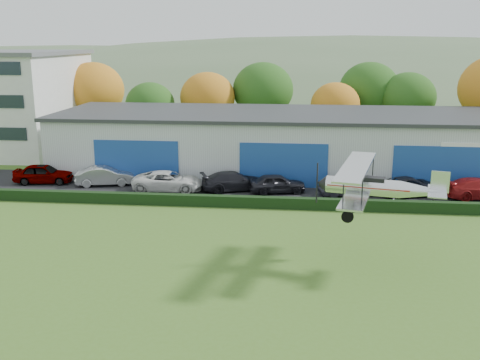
# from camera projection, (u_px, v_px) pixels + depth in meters

# --- Properties ---
(ground) EXTENTS (300.00, 300.00, 0.00)m
(ground) POSITION_uv_depth(u_px,v_px,m) (152.00, 313.00, 24.50)
(ground) COLOR #456A21
(ground) RESTS_ON ground
(apron) EXTENTS (48.00, 9.00, 0.05)m
(apron) POSITION_uv_depth(u_px,v_px,m) (257.00, 190.00, 44.44)
(apron) COLOR black
(apron) RESTS_ON ground
(hedge) EXTENTS (46.00, 0.60, 0.80)m
(hedge) POSITION_uv_depth(u_px,v_px,m) (252.00, 202.00, 39.72)
(hedge) COLOR black
(hedge) RESTS_ON ground
(hangar) EXTENTS (40.60, 12.60, 5.30)m
(hangar) POSITION_uv_depth(u_px,v_px,m) (286.00, 142.00, 50.33)
(hangar) COLOR #B2B7BC
(hangar) RESTS_ON ground
(tree_belt) EXTENTS (75.70, 13.22, 10.12)m
(tree_belt) POSITION_uv_depth(u_px,v_px,m) (252.00, 95.00, 62.23)
(tree_belt) COLOR #3D2614
(tree_belt) RESTS_ON ground
(distant_hills) EXTENTS (430.00, 196.00, 56.00)m
(distant_hills) POSITION_uv_depth(u_px,v_px,m) (263.00, 126.00, 163.16)
(distant_hills) COLOR #4C6642
(distant_hills) RESTS_ON ground
(car_0) EXTENTS (4.92, 2.47, 1.61)m
(car_0) POSITION_uv_depth(u_px,v_px,m) (43.00, 174.00, 46.16)
(car_0) COLOR gray
(car_0) RESTS_ON apron
(car_1) EXTENTS (4.91, 2.74, 1.53)m
(car_1) POSITION_uv_depth(u_px,v_px,m) (105.00, 176.00, 45.54)
(car_1) COLOR silver
(car_1) RESTS_ON apron
(car_2) EXTENTS (5.59, 2.73, 1.53)m
(car_2) POSITION_uv_depth(u_px,v_px,m) (168.00, 181.00, 43.85)
(car_2) COLOR silver
(car_2) RESTS_ON apron
(car_3) EXTENTS (5.54, 3.77, 1.49)m
(car_3) POSITION_uv_depth(u_px,v_px,m) (234.00, 181.00, 43.99)
(car_3) COLOR black
(car_3) RESTS_ON apron
(car_4) EXTENTS (4.60, 2.58, 1.48)m
(car_4) POSITION_uv_depth(u_px,v_px,m) (277.00, 183.00, 43.28)
(car_4) COLOR black
(car_4) RESTS_ON apron
(car_5) EXTENTS (4.59, 2.64, 1.43)m
(car_5) POSITION_uv_depth(u_px,v_px,m) (348.00, 186.00, 42.47)
(car_5) COLOR black
(car_5) RESTS_ON apron
(car_6) EXTENTS (5.56, 3.87, 1.41)m
(car_6) POSITION_uv_depth(u_px,v_px,m) (410.00, 186.00, 42.58)
(car_6) COLOR black
(car_6) RESTS_ON apron
(car_7) EXTENTS (5.56, 3.19, 1.52)m
(car_7) POSITION_uv_depth(u_px,v_px,m) (479.00, 188.00, 41.74)
(car_7) COLOR maroon
(car_7) RESTS_ON apron
(biplane) EXTENTS (6.62, 7.54, 2.80)m
(biplane) POSITION_uv_depth(u_px,v_px,m) (374.00, 186.00, 28.62)
(biplane) COLOR silver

